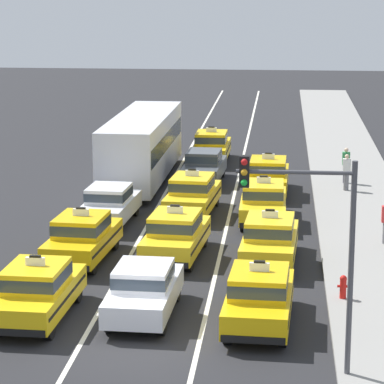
% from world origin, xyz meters
% --- Properties ---
extents(ground_plane, '(160.00, 160.00, 0.00)m').
position_xyz_m(ground_plane, '(0.00, 0.00, 0.00)').
color(ground_plane, '#232326').
extents(lane_stripe_left_center, '(0.14, 80.00, 0.01)m').
position_xyz_m(lane_stripe_left_center, '(-1.60, 20.00, 0.00)').
color(lane_stripe_left_center, silver).
rests_on(lane_stripe_left_center, ground).
extents(lane_stripe_center_right, '(0.14, 80.00, 0.01)m').
position_xyz_m(lane_stripe_center_right, '(1.60, 20.00, 0.00)').
color(lane_stripe_center_right, silver).
rests_on(lane_stripe_center_right, ground).
extents(sidewalk_curb, '(4.00, 90.00, 0.15)m').
position_xyz_m(sidewalk_curb, '(7.20, 15.00, 0.07)').
color(sidewalk_curb, gray).
rests_on(sidewalk_curb, ground).
extents(taxi_left_nearest, '(1.96, 4.61, 1.96)m').
position_xyz_m(taxi_left_nearest, '(-3.23, 1.71, 0.88)').
color(taxi_left_nearest, black).
rests_on(taxi_left_nearest, ground).
extents(taxi_left_second, '(2.10, 4.67, 1.96)m').
position_xyz_m(taxi_left_second, '(-3.16, 7.59, 0.88)').
color(taxi_left_second, black).
rests_on(taxi_left_second, ground).
extents(sedan_left_third, '(2.01, 4.40, 1.58)m').
position_xyz_m(sedan_left_third, '(-3.14, 12.73, 0.85)').
color(sedan_left_third, black).
rests_on(sedan_left_third, ground).
extents(bus_left_fourth, '(2.65, 11.23, 3.22)m').
position_xyz_m(bus_left_fourth, '(-3.05, 21.20, 1.82)').
color(bus_left_fourth, black).
rests_on(bus_left_fourth, ground).
extents(sedan_center_nearest, '(1.89, 4.35, 1.58)m').
position_xyz_m(sedan_center_nearest, '(-0.19, 2.22, 0.85)').
color(sedan_center_nearest, black).
rests_on(sedan_center_nearest, ground).
extents(taxi_center_second, '(2.14, 4.68, 1.96)m').
position_xyz_m(taxi_center_second, '(0.05, 8.25, 0.88)').
color(taxi_center_second, black).
rests_on(taxi_center_second, ground).
extents(taxi_center_third, '(2.14, 4.68, 1.96)m').
position_xyz_m(taxi_center_third, '(0.03, 14.71, 0.88)').
color(taxi_center_third, black).
rests_on(taxi_center_third, ground).
extents(sedan_center_fourth, '(1.98, 4.38, 1.58)m').
position_xyz_m(sedan_center_fourth, '(-0.02, 21.09, 0.85)').
color(sedan_center_fourth, black).
rests_on(sedan_center_fourth, ground).
extents(taxi_center_fifth, '(1.87, 4.58, 1.96)m').
position_xyz_m(taxi_center_fifth, '(-0.05, 26.38, 0.88)').
color(taxi_center_fifth, black).
rests_on(taxi_center_fifth, ground).
extents(taxi_right_nearest, '(2.01, 4.63, 1.96)m').
position_xyz_m(taxi_right_nearest, '(3.18, 1.79, 0.88)').
color(taxi_right_nearest, black).
rests_on(taxi_right_nearest, ground).
extents(taxi_right_second, '(2.03, 4.64, 1.96)m').
position_xyz_m(taxi_right_second, '(3.38, 7.92, 0.88)').
color(taxi_right_second, black).
rests_on(taxi_right_second, ground).
extents(taxi_right_third, '(1.83, 4.57, 1.96)m').
position_xyz_m(taxi_right_third, '(3.03, 13.61, 0.88)').
color(taxi_right_third, black).
rests_on(taxi_right_third, ground).
extents(taxi_right_fourth, '(1.92, 4.60, 1.96)m').
position_xyz_m(taxi_right_fourth, '(3.13, 18.83, 0.88)').
color(taxi_right_fourth, black).
rests_on(taxi_right_fourth, ground).
extents(pedestrian_mid_block, '(0.36, 0.24, 1.70)m').
position_xyz_m(pedestrian_mid_block, '(6.79, 20.96, 1.01)').
color(pedestrian_mid_block, '#23232D').
rests_on(pedestrian_mid_block, sidewalk_curb).
extents(pedestrian_by_storefront, '(0.36, 0.24, 1.68)m').
position_xyz_m(pedestrian_by_storefront, '(6.72, 19.32, 1.00)').
color(pedestrian_by_storefront, slate).
rests_on(pedestrian_by_storefront, sidewalk_curb).
extents(fire_hydrant, '(0.36, 0.22, 0.73)m').
position_xyz_m(fire_hydrant, '(5.68, 3.98, 0.55)').
color(fire_hydrant, red).
rests_on(fire_hydrant, sidewalk_curb).
extents(traffic_light_pole, '(2.87, 0.33, 5.58)m').
position_xyz_m(traffic_light_pole, '(4.49, -1.72, 3.82)').
color(traffic_light_pole, '#47474C').
rests_on(traffic_light_pole, ground).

